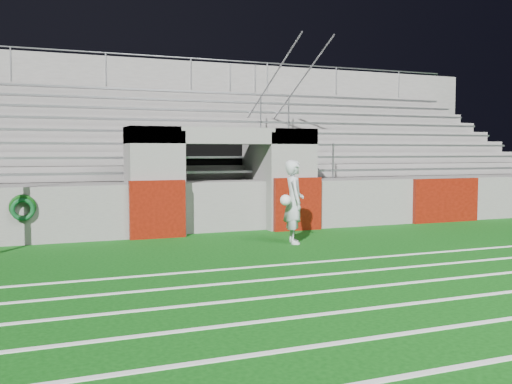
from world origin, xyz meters
name	(u,v)px	position (x,y,z in m)	size (l,w,h in m)	color
ground	(281,254)	(0.00, 0.00, 0.00)	(90.00, 90.00, 0.00)	#0B450D
field_markings	(459,326)	(0.00, -5.00, 0.01)	(28.00, 8.09, 0.01)	white
stadium_structure	(180,168)	(0.00, 7.97, 1.49)	(26.00, 8.48, 5.42)	slate
goalkeeper_with_ball	(294,202)	(0.81, 1.10, 0.91)	(0.73, 0.76, 1.83)	#B4BBBF
hose_coil	(23,208)	(-4.69, 2.93, 0.81)	(0.55, 0.15, 0.57)	#0B3A0D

